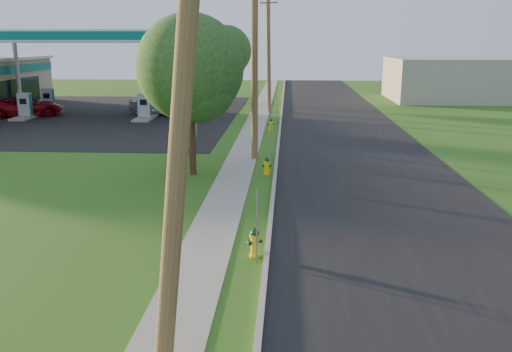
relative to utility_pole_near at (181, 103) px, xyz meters
The scene contains 25 objects.
ground_plane 4.94m from the utility_pole_near, 59.04° to the left, with size 140.00×140.00×0.00m, color #2C5C17.
road 13.04m from the utility_pole_near, 65.13° to the left, with size 8.00×120.00×0.02m, color black.
curb 12.02m from the utility_pole_near, 84.29° to the left, with size 0.15×120.00×0.15m, color gray.
sidewalk 12.01m from the utility_pole_near, 93.38° to the left, with size 1.50×120.00×0.03m, color gray.
forecourt 36.73m from the utility_pole_near, 115.02° to the left, with size 26.00×28.00×0.02m, color black.
utility_pole_near is the anchor object (origin of this frame).
utility_pole_mid 18.00m from the utility_pole_near, 90.00° to the left, with size 1.40×0.32×9.80m.
utility_pole_far 36.00m from the utility_pole_near, 90.00° to the left, with size 1.40×0.32×9.50m.
sign_post_near 6.50m from the utility_pole_near, 80.72° to the left, with size 0.05×0.04×2.00m, color gray.
sign_post_mid 17.44m from the utility_pole_near, 87.14° to the left, with size 0.05×0.04×2.00m, color gray.
sign_post_far 29.46m from the utility_pole_near, 88.33° to the left, with size 0.05×0.04×2.00m, color gray.
gas_canopy 35.63m from the utility_pole_near, 112.10° to the left, with size 18.18×9.18×6.40m.
fuel_pump_nw 36.03m from the utility_pole_near, 120.00° to the left, with size 1.20×3.20×1.90m.
fuel_pump_ne 32.51m from the utility_pole_near, 106.02° to the left, with size 1.20×3.20×1.90m.
fuel_pump_sw 39.52m from the utility_pole_near, 117.09° to the left, with size 1.20×3.20×1.90m.
fuel_pump_se 36.34m from the utility_pole_near, 104.27° to the left, with size 1.20×3.20×1.90m.
price_pylon 23.83m from the utility_pole_near, 99.42° to the left, with size 0.34×2.04×6.85m.
distant_building 49.70m from the utility_pole_near, 67.98° to the left, with size 14.00×10.00×4.00m, color #A0968A.
tree_verge 14.84m from the utility_pole_near, 99.32° to the left, with size 4.52×4.52×6.85m.
tree_lot 42.41m from the utility_pole_near, 95.44° to the left, with size 4.64×4.64×7.03m.
hydrant_near 7.16m from the utility_pole_near, 82.16° to the left, with size 0.42×0.38×0.82m.
hydrant_mid 15.49m from the utility_pole_near, 87.20° to the left, with size 0.39×0.35×0.78m.
hydrant_far 26.98m from the utility_pole_near, 88.88° to the left, with size 0.41×0.36×0.78m.
car_red 37.23m from the utility_pole_near, 119.71° to the left, with size 2.46×5.34×1.48m, color maroon.
car_silver 35.02m from the utility_pole_near, 104.25° to the left, with size 1.87×4.64×1.58m, color #B7B9BF.
Camera 1 is at (1.02, -9.13, 5.74)m, focal length 38.00 mm.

